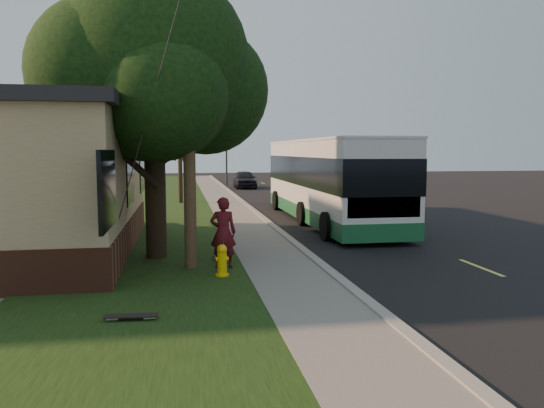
# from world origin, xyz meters

# --- Properties ---
(ground) EXTENTS (120.00, 120.00, 0.00)m
(ground) POSITION_xyz_m (0.00, 0.00, 0.00)
(ground) COLOR black
(ground) RESTS_ON ground
(road) EXTENTS (8.00, 80.00, 0.01)m
(road) POSITION_xyz_m (4.00, 10.00, 0.01)
(road) COLOR black
(road) RESTS_ON ground
(curb) EXTENTS (0.25, 80.00, 0.12)m
(curb) POSITION_xyz_m (0.00, 10.00, 0.06)
(curb) COLOR gray
(curb) RESTS_ON ground
(sidewalk) EXTENTS (2.00, 80.00, 0.08)m
(sidewalk) POSITION_xyz_m (-1.00, 10.00, 0.04)
(sidewalk) COLOR slate
(sidewalk) RESTS_ON ground
(grass_verge) EXTENTS (5.00, 80.00, 0.07)m
(grass_verge) POSITION_xyz_m (-4.50, 10.00, 0.04)
(grass_verge) COLOR black
(grass_verge) RESTS_ON ground
(fire_hydrant) EXTENTS (0.32, 0.32, 0.74)m
(fire_hydrant) POSITION_xyz_m (-2.60, 0.00, 0.43)
(fire_hydrant) COLOR yellow
(fire_hydrant) RESTS_ON grass_verge
(utility_pole) EXTENTS (2.86, 3.21, 9.07)m
(utility_pole) POSITION_xyz_m (-3.31, 0.99, 4.63)
(utility_pole) COLOR #473321
(utility_pole) RESTS_ON ground
(leafy_tree) EXTENTS (6.30, 6.00, 7.80)m
(leafy_tree) POSITION_xyz_m (-4.17, 2.65, 5.17)
(leafy_tree) COLOR black
(leafy_tree) RESTS_ON grass_verge
(bare_tree_near) EXTENTS (1.38, 1.21, 4.31)m
(bare_tree_near) POSITION_xyz_m (-3.50, 18.00, 2.15)
(bare_tree_near) COLOR black
(bare_tree_near) RESTS_ON grass_verge
(bare_tree_far) EXTENTS (1.38, 1.21, 4.03)m
(bare_tree_far) POSITION_xyz_m (-3.00, 30.00, 2.00)
(bare_tree_far) COLOR black
(bare_tree_far) RESTS_ON grass_verge
(traffic_signal) EXTENTS (0.18, 0.22, 5.50)m
(traffic_signal) POSITION_xyz_m (0.50, 34.00, 3.16)
(traffic_signal) COLOR #2D2D30
(traffic_signal) RESTS_ON ground
(transit_bus) EXTENTS (2.93, 12.69, 3.43)m
(transit_bus) POSITION_xyz_m (2.57, 9.29, 1.83)
(transit_bus) COLOR silver
(transit_bus) RESTS_ON ground
(skateboarder) EXTENTS (0.69, 0.49, 1.77)m
(skateboarder) POSITION_xyz_m (-2.50, 0.89, 0.96)
(skateboarder) COLOR #511017
(skateboarder) RESTS_ON grass_verge
(skateboard_main) EXTENTS (0.44, 0.81, 0.07)m
(skateboard_main) POSITION_xyz_m (-2.50, 1.66, 0.13)
(skateboard_main) COLOR black
(skateboard_main) RESTS_ON grass_verge
(skateboard_spare) EXTENTS (0.92, 0.30, 0.09)m
(skateboard_spare) POSITION_xyz_m (-4.41, -2.98, 0.13)
(skateboard_spare) COLOR black
(skateboard_spare) RESTS_ON grass_verge
(dumpster) EXTENTS (2.01, 1.83, 1.44)m
(dumpster) POSITION_xyz_m (-7.10, 9.43, 0.76)
(dumpster) COLOR black
(dumpster) RESTS_ON building_lot
(distant_car) EXTENTS (1.79, 4.20, 1.42)m
(distant_car) POSITION_xyz_m (1.60, 29.96, 0.71)
(distant_car) COLOR black
(distant_car) RESTS_ON ground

